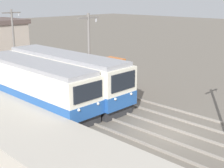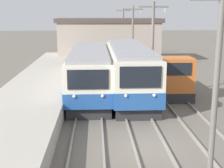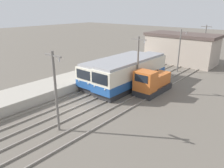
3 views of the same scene
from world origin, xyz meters
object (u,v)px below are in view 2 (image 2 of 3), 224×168
at_px(commuter_train_center, 128,72).
at_px(catenary_mast_distant, 123,30).
at_px(catenary_mast_far, 133,35).
at_px(catenary_mast_near, 216,84).
at_px(commuter_train_left, 90,74).
at_px(shunting_locomotive, 170,79).
at_px(catenary_mast_mid, 153,47).

relative_size(commuter_train_center, catenary_mast_distant, 1.85).
bearing_deg(catenary_mast_far, catenary_mast_near, -90.00).
distance_m(commuter_train_left, commuter_train_center, 2.80).
bearing_deg(shunting_locomotive, catenary_mast_near, -96.83).
xyz_separation_m(commuter_train_left, catenary_mast_far, (4.31, 10.30, 2.05)).
height_order(commuter_train_center, catenary_mast_far, catenary_mast_far).
bearing_deg(catenary_mast_distant, catenary_mast_far, -90.00).
height_order(catenary_mast_near, catenary_mast_far, same).
relative_size(shunting_locomotive, catenary_mast_mid, 0.83).
bearing_deg(catenary_mast_near, catenary_mast_distant, 90.00).
xyz_separation_m(commuter_train_center, catenary_mast_near, (1.51, -12.69, 1.96)).
relative_size(commuter_train_left, commuter_train_center, 0.97).
height_order(shunting_locomotive, catenary_mast_near, catenary_mast_near).
bearing_deg(catenary_mast_distant, commuter_train_center, -93.94).
xyz_separation_m(commuter_train_left, catenary_mast_mid, (4.31, -1.24, 2.05)).
distance_m(commuter_train_left, catenary_mast_mid, 4.93).
relative_size(shunting_locomotive, catenary_mast_distant, 0.83).
height_order(catenary_mast_far, catenary_mast_distant, same).
relative_size(catenary_mast_far, catenary_mast_distant, 1.00).
relative_size(shunting_locomotive, catenary_mast_far, 0.83).
relative_size(catenary_mast_near, catenary_mast_far, 1.00).
bearing_deg(catenary_mast_far, commuter_train_center, -98.26).
bearing_deg(commuter_train_left, catenary_mast_near, -71.36).
distance_m(commuter_train_center, catenary_mast_near, 12.92).
height_order(commuter_train_left, catenary_mast_distant, catenary_mast_distant).
bearing_deg(shunting_locomotive, commuter_train_left, 176.91).
relative_size(commuter_train_left, catenary_mast_far, 1.79).
xyz_separation_m(commuter_train_left, catenary_mast_near, (4.31, -12.77, 2.05)).
relative_size(commuter_train_left, shunting_locomotive, 2.17).
height_order(catenary_mast_mid, catenary_mast_distant, same).
bearing_deg(catenary_mast_mid, catenary_mast_far, 90.00).
bearing_deg(catenary_mast_distant, catenary_mast_near, -90.00).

